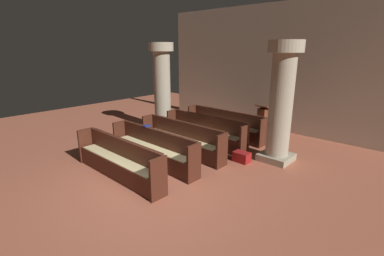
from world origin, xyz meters
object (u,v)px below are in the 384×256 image
object	(u,v)px
pew_row_1	(205,130)
pillar_aisle_side	(281,101)
pew_row_0	(224,123)
hymn_book	(147,126)
pew_row_2	(181,137)
pew_row_4	(118,158)
pillar_far_side	(162,86)
pew_row_3	(153,147)
kneeler_box_red	(242,157)
lectern	(262,123)

from	to	relation	value
pew_row_1	pillar_aisle_side	world-z (taller)	pillar_aisle_side
pew_row_0	hymn_book	world-z (taller)	hymn_book
pew_row_2	pew_row_4	distance (m)	2.11
pillar_far_side	pew_row_2	bearing A→B (deg)	-29.96
pew_row_2	pew_row_0	bearing A→B (deg)	90.00
pillar_far_side	pew_row_3	bearing A→B (deg)	-46.31
kneeler_box_red	pillar_far_side	bearing A→B (deg)	170.54
pew_row_3	pillar_aisle_side	xyz separation A→B (m)	(2.30, 2.43, 1.17)
pillar_far_side	lectern	size ratio (longest dim) A/B	2.92
pew_row_2	pillar_far_side	distance (m)	2.84
pew_row_1	pew_row_2	world-z (taller)	same
pew_row_3	hymn_book	xyz separation A→B (m)	(-0.47, 0.19, 0.44)
pew_row_1	hymn_book	world-z (taller)	hymn_book
pew_row_0	pillar_aisle_side	bearing A→B (deg)	-17.76
pew_row_1	pillar_far_side	world-z (taller)	pillar_far_side
pew_row_0	pew_row_4	distance (m)	4.23
pillar_aisle_side	lectern	xyz separation A→B (m)	(-1.44, 1.79, -1.20)
hymn_book	pew_row_3	bearing A→B (deg)	-22.21
pew_row_0	pillar_far_side	xyz separation A→B (m)	(-2.25, -0.82, 1.17)
pew_row_1	lectern	world-z (taller)	lectern
hymn_book	kneeler_box_red	bearing A→B (deg)	35.47
pew_row_0	lectern	world-z (taller)	lectern
pew_row_2	pew_row_4	bearing A→B (deg)	-90.00
pillar_far_side	hymn_book	bearing A→B (deg)	-50.52
pew_row_3	pillar_far_side	bearing A→B (deg)	133.69
pew_row_4	pillar_far_side	world-z (taller)	pillar_far_side
pew_row_0	kneeler_box_red	world-z (taller)	pew_row_0
pew_row_4	pillar_far_side	xyz separation A→B (m)	(-2.25, 3.41, 1.17)
kneeler_box_red	pillar_aisle_side	bearing A→B (deg)	48.88
pew_row_0	pillar_aisle_side	size ratio (longest dim) A/B	0.95
pew_row_3	pillar_aisle_side	bearing A→B (deg)	46.68
pew_row_0	lectern	bearing A→B (deg)	50.96
pillar_aisle_side	pew_row_4	bearing A→B (deg)	-123.33
pillar_aisle_side	pew_row_1	bearing A→B (deg)	-172.03
pew_row_0	pew_row_4	bearing A→B (deg)	-90.00
lectern	pew_row_0	bearing A→B (deg)	-129.04
pillar_far_side	pillar_aisle_side	bearing A→B (deg)	1.05
pew_row_4	pillar_far_side	bearing A→B (deg)	123.38
pillar_aisle_side	pillar_far_side	bearing A→B (deg)	-178.95
pew_row_2	pew_row_3	size ratio (longest dim) A/B	1.00
lectern	kneeler_box_red	size ratio (longest dim) A/B	2.47
pew_row_2	pew_row_3	xyz separation A→B (m)	(0.00, -1.06, 0.00)
pew_row_4	kneeler_box_red	xyz separation A→B (m)	(1.66, 2.76, -0.34)
pew_row_4	pillar_aisle_side	xyz separation A→B (m)	(2.30, 3.49, 1.17)
pew_row_1	lectern	distance (m)	2.28
pew_row_2	pew_row_4	size ratio (longest dim) A/B	1.00
pillar_aisle_side	hymn_book	size ratio (longest dim) A/B	16.50
pew_row_1	lectern	xyz separation A→B (m)	(0.86, 2.11, -0.02)
pew_row_2	lectern	distance (m)	3.28
pew_row_0	lectern	xyz separation A→B (m)	(0.86, 1.06, -0.02)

